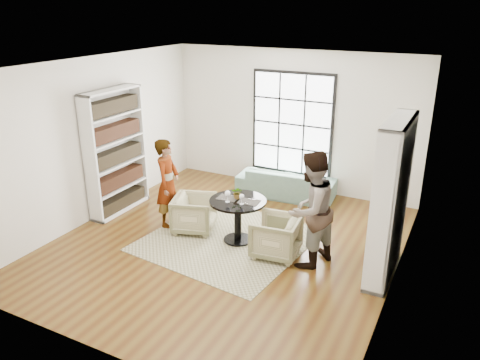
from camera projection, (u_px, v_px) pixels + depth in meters
The scene contains 16 objects.
ground at pixel (226, 244), 8.03m from camera, with size 6.00×6.00×0.00m, color #593F15.
room_shell at pixel (241, 165), 8.03m from camera, with size 6.00×6.01×6.00m.
rug at pixel (228, 240), 8.15m from camera, with size 2.59×2.59×0.01m, color tan.
pedestal_table at pixel (238, 211), 7.93m from camera, with size 0.97×0.97×0.77m.
sofa at pixel (286, 183), 9.92m from camera, with size 2.04×0.80×0.60m, color gray.
armchair_left at pixel (194, 213), 8.39m from camera, with size 0.71×0.73×0.66m, color tan.
armchair_right at pixel (276, 236), 7.56m from camera, with size 0.72×0.74×0.67m, color tan.
person_left at pixel (168, 183), 8.45m from camera, with size 0.60×0.39×1.64m, color gray.
person_right at pixel (310, 210), 7.11m from camera, with size 0.90×0.70×1.85m, color gray.
placemat_left at pixel (228, 198), 7.93m from camera, with size 0.34×0.26×0.01m, color black.
placemat_right at pixel (249, 202), 7.78m from camera, with size 0.34×0.26×0.01m, color black.
cutlery_left at pixel (228, 197), 7.93m from camera, with size 0.14×0.22×0.01m, color silver, non-canonical shape.
cutlery_right at pixel (249, 201), 7.78m from camera, with size 0.14×0.22×0.01m, color silver, non-canonical shape.
wine_glass_left at pixel (228, 194), 7.73m from camera, with size 0.09×0.09×0.21m.
wine_glass_right at pixel (242, 197), 7.65m from camera, with size 0.08×0.08×0.18m.
flower_centerpiece at pixel (238, 193), 7.88m from camera, with size 0.19×0.17×0.22m, color gray.
Camera 1 is at (3.44, -6.23, 3.88)m, focal length 35.00 mm.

